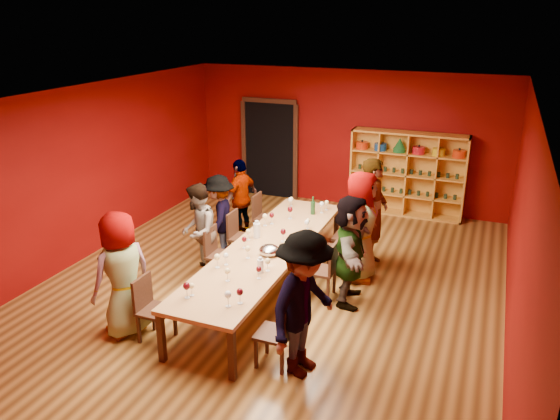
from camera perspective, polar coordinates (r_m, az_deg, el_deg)
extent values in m
cube|color=brown|center=(8.70, -1.39, -8.49)|extent=(7.10, 9.10, 0.02)
cube|color=#650505|center=(12.20, 7.00, 7.40)|extent=(7.10, 0.02, 3.00)
cube|color=#650505|center=(4.75, -24.50, -15.96)|extent=(7.10, 0.02, 3.00)
cube|color=#650505|center=(9.95, -20.41, 3.37)|extent=(0.02, 9.10, 3.00)
cube|color=#650505|center=(7.51, 23.98, -2.42)|extent=(0.02, 9.10, 3.00)
cube|color=white|center=(7.72, -1.58, 11.59)|extent=(7.10, 9.10, 0.02)
cube|color=#B27D4A|center=(8.37, -1.43, -4.10)|extent=(1.10, 4.50, 0.06)
cube|color=black|center=(7.10, -12.29, -12.87)|extent=(0.08, 0.08, 0.69)
cube|color=black|center=(10.54, 0.80, -1.06)|extent=(0.08, 0.08, 0.69)
cube|color=black|center=(6.66, -5.03, -14.83)|extent=(0.08, 0.08, 0.69)
cube|color=black|center=(10.26, 5.91, -1.80)|extent=(0.08, 0.08, 0.69)
cube|color=black|center=(12.80, -1.00, 6.31)|extent=(1.20, 0.14, 2.20)
cube|color=black|center=(12.51, -1.16, 11.36)|extent=(1.32, 0.06, 0.10)
cube|color=black|center=(13.00, -3.78, 6.48)|extent=(0.10, 0.06, 2.20)
cube|color=black|center=(12.50, 1.64, 5.97)|extent=(0.10, 0.06, 2.20)
cube|color=gold|center=(12.08, 7.60, 4.31)|extent=(0.04, 0.40, 1.80)
cube|color=gold|center=(11.75, 18.80, 2.95)|extent=(0.04, 0.40, 1.80)
cube|color=gold|center=(11.65, 13.47, 7.81)|extent=(2.40, 0.40, 0.04)
cube|color=gold|center=(12.13, 12.80, -0.33)|extent=(2.40, 0.40, 0.04)
cube|color=gold|center=(12.04, 13.28, 3.89)|extent=(2.40, 0.02, 1.80)
cube|color=gold|center=(11.99, 12.96, 1.59)|extent=(2.36, 0.38, 0.03)
cube|color=gold|center=(11.86, 13.13, 3.65)|extent=(2.36, 0.38, 0.03)
cube|color=gold|center=(11.74, 13.30, 5.76)|extent=(2.36, 0.38, 0.03)
cube|color=gold|center=(11.96, 10.29, 3.99)|extent=(0.03, 0.38, 1.76)
cube|color=gold|center=(11.86, 13.13, 3.65)|extent=(0.03, 0.38, 1.76)
cube|color=gold|center=(11.79, 16.00, 3.30)|extent=(0.03, 0.38, 1.76)
cylinder|color=red|center=(11.90, 8.56, 6.71)|extent=(0.26, 0.26, 0.15)
sphere|color=black|center=(11.88, 8.59, 7.16)|extent=(0.05, 0.05, 0.05)
cylinder|color=#154592|center=(11.82, 10.45, 6.51)|extent=(0.26, 0.26, 0.15)
sphere|color=black|center=(11.80, 10.48, 6.96)|extent=(0.05, 0.05, 0.05)
cylinder|color=#18612F|center=(11.76, 12.36, 6.13)|extent=(0.26, 0.26, 0.08)
cone|color=#18612F|center=(11.73, 12.41, 6.84)|extent=(0.24, 0.24, 0.22)
cylinder|color=red|center=(11.70, 14.30, 6.07)|extent=(0.26, 0.26, 0.15)
sphere|color=black|center=(11.67, 14.34, 6.52)|extent=(0.05, 0.05, 0.05)
cylinder|color=gold|center=(11.65, 16.25, 5.84)|extent=(0.26, 0.26, 0.15)
sphere|color=black|center=(11.63, 16.30, 6.29)|extent=(0.05, 0.05, 0.05)
cylinder|color=red|center=(11.62, 18.21, 5.60)|extent=(0.26, 0.26, 0.15)
sphere|color=black|center=(11.60, 18.26, 6.05)|extent=(0.05, 0.05, 0.05)
cylinder|color=#1B311F|center=(12.15, 8.25, 2.48)|extent=(0.07, 0.07, 0.10)
cylinder|color=#1B311F|center=(12.11, 9.09, 2.37)|extent=(0.07, 0.07, 0.10)
cylinder|color=#1B311F|center=(12.08, 9.95, 2.27)|extent=(0.07, 0.07, 0.10)
cylinder|color=#1B311F|center=(12.04, 10.81, 2.16)|extent=(0.07, 0.07, 0.10)
cylinder|color=#1B311F|center=(12.01, 11.67, 2.05)|extent=(0.07, 0.07, 0.10)
cylinder|color=#1B311F|center=(11.98, 12.54, 1.94)|extent=(0.07, 0.07, 0.10)
cylinder|color=#1B311F|center=(11.96, 13.41, 1.83)|extent=(0.07, 0.07, 0.10)
cylinder|color=#1B311F|center=(11.94, 14.28, 1.72)|extent=(0.07, 0.07, 0.10)
cylinder|color=#1B311F|center=(11.92, 15.16, 1.61)|extent=(0.07, 0.07, 0.10)
cylinder|color=#1B311F|center=(11.90, 16.04, 1.50)|extent=(0.07, 0.07, 0.10)
cylinder|color=#1B311F|center=(11.89, 16.92, 1.39)|extent=(0.07, 0.07, 0.10)
cylinder|color=#1B311F|center=(11.87, 17.80, 1.27)|extent=(0.07, 0.07, 0.10)
cylinder|color=#1B311F|center=(12.03, 8.35, 4.52)|extent=(0.07, 0.07, 0.10)
cylinder|color=#1B311F|center=(11.99, 9.21, 4.42)|extent=(0.07, 0.07, 0.10)
cylinder|color=#1B311F|center=(11.95, 10.08, 4.32)|extent=(0.07, 0.07, 0.10)
cylinder|color=#1B311F|center=(11.92, 10.95, 4.22)|extent=(0.07, 0.07, 0.10)
cylinder|color=#1B311F|center=(11.88, 11.82, 4.12)|extent=(0.07, 0.07, 0.10)
cylinder|color=#1B311F|center=(11.86, 12.70, 4.01)|extent=(0.07, 0.07, 0.10)
cylinder|color=#1B311F|center=(11.83, 13.58, 3.90)|extent=(0.07, 0.07, 0.10)
cylinder|color=#1B311F|center=(11.81, 14.47, 3.80)|extent=(0.07, 0.07, 0.10)
cylinder|color=#1B311F|center=(11.79, 15.35, 3.69)|extent=(0.07, 0.07, 0.10)
cylinder|color=#1B311F|center=(11.77, 16.25, 3.58)|extent=(0.07, 0.07, 0.10)
cylinder|color=#1B311F|center=(11.76, 17.14, 3.46)|extent=(0.07, 0.07, 0.10)
cylinder|color=#1B311F|center=(11.74, 18.03, 3.35)|extent=(0.07, 0.07, 0.10)
cube|color=black|center=(7.50, -12.84, -10.22)|extent=(0.42, 0.42, 0.04)
cube|color=black|center=(7.48, -14.20, -8.30)|extent=(0.04, 0.40, 0.44)
cube|color=black|center=(7.59, -14.53, -11.97)|extent=(0.04, 0.04, 0.41)
cube|color=black|center=(7.41, -12.35, -12.61)|extent=(0.04, 0.04, 0.41)
cube|color=black|center=(7.82, -13.06, -10.80)|extent=(0.04, 0.04, 0.41)
cube|color=black|center=(7.65, -10.91, -11.38)|extent=(0.04, 0.04, 0.41)
imported|color=silver|center=(7.56, -16.18, -6.48)|extent=(0.74, 0.96, 1.74)
cube|color=black|center=(8.89, -6.15, -4.77)|extent=(0.42, 0.42, 0.04)
cube|color=black|center=(8.88, -7.29, -3.16)|extent=(0.04, 0.40, 0.44)
cube|color=black|center=(8.93, -7.57, -6.32)|extent=(0.04, 0.04, 0.41)
cube|color=black|center=(8.78, -5.62, -6.71)|extent=(0.04, 0.04, 0.41)
cube|color=black|center=(9.20, -6.54, -5.45)|extent=(0.04, 0.04, 0.41)
cube|color=black|center=(9.05, -4.63, -5.82)|extent=(0.04, 0.04, 0.41)
imported|color=#4E4E53|center=(8.94, -8.56, -2.22)|extent=(0.65, 0.86, 1.58)
cube|color=black|center=(9.54, -3.93, -2.92)|extent=(0.42, 0.42, 0.04)
cube|color=black|center=(9.52, -4.99, -1.42)|extent=(0.04, 0.40, 0.44)
cube|color=black|center=(9.56, -5.26, -4.38)|extent=(0.04, 0.04, 0.41)
cube|color=black|center=(9.42, -3.41, -4.71)|extent=(0.04, 0.04, 0.41)
cube|color=black|center=(9.83, -4.36, -3.62)|extent=(0.04, 0.04, 0.41)
cube|color=black|center=(9.70, -2.56, -3.93)|extent=(0.04, 0.04, 0.41)
imported|color=white|center=(9.61, -6.38, -0.74)|extent=(0.64, 1.05, 1.51)
cube|color=black|center=(10.41, -1.46, -0.85)|extent=(0.42, 0.42, 0.04)
cube|color=black|center=(10.40, -2.43, 0.52)|extent=(0.04, 0.40, 0.44)
cube|color=black|center=(10.41, -2.68, -2.19)|extent=(0.04, 0.04, 0.41)
cube|color=black|center=(10.29, -0.95, -2.46)|extent=(0.04, 0.04, 0.41)
cube|color=black|center=(10.70, -1.93, -1.55)|extent=(0.04, 0.04, 0.41)
cube|color=black|center=(10.58, -0.24, -1.81)|extent=(0.04, 0.04, 0.41)
imported|color=silver|center=(10.50, -4.08, 1.25)|extent=(0.59, 0.97, 1.54)
cube|color=black|center=(6.85, -0.61, -12.79)|extent=(0.42, 0.42, 0.04)
cube|color=black|center=(6.67, 0.92, -11.39)|extent=(0.04, 0.40, 0.44)
cube|color=black|center=(6.91, -2.51, -14.77)|extent=(0.04, 0.04, 0.41)
cube|color=black|center=(6.80, 0.21, -15.40)|extent=(0.04, 0.04, 0.41)
cube|color=black|center=(7.16, -1.36, -13.34)|extent=(0.04, 0.04, 0.41)
cube|color=black|center=(7.06, 1.26, -13.91)|extent=(0.04, 0.04, 0.41)
imported|color=#4B4B50|center=(6.49, 2.51, -9.84)|extent=(0.72, 1.26, 1.83)
cube|color=black|center=(8.38, 4.30, -6.32)|extent=(0.42, 0.42, 0.04)
cube|color=black|center=(8.23, 5.61, -5.03)|extent=(0.04, 0.40, 0.44)
cube|color=black|center=(8.39, 2.79, -8.00)|extent=(0.04, 0.04, 0.41)
cube|color=black|center=(8.30, 5.03, -8.39)|extent=(0.04, 0.04, 0.41)
cube|color=black|center=(8.67, 3.54, -7.01)|extent=(0.04, 0.04, 0.41)
cube|color=black|center=(8.59, 5.70, -7.37)|extent=(0.04, 0.04, 0.41)
imported|color=white|center=(8.10, 7.38, -4.17)|extent=(0.69, 1.62, 1.69)
cube|color=black|center=(9.09, 5.88, -4.19)|extent=(0.42, 0.42, 0.04)
cube|color=black|center=(8.95, 7.10, -2.97)|extent=(0.04, 0.40, 0.44)
cube|color=black|center=(9.08, 4.49, -5.74)|extent=(0.04, 0.04, 0.41)
cube|color=black|center=(8.99, 6.56, -6.07)|extent=(0.04, 0.04, 0.41)
cube|color=black|center=(9.37, 5.12, -4.89)|extent=(0.04, 0.04, 0.41)
cube|color=black|center=(9.29, 7.13, -5.21)|extent=(0.04, 0.04, 0.41)
imported|color=pink|center=(8.81, 8.38, -1.71)|extent=(0.58, 0.94, 1.82)
cube|color=black|center=(9.61, 6.88, -2.83)|extent=(0.42, 0.42, 0.04)
cube|color=black|center=(9.48, 8.05, -1.65)|extent=(0.04, 0.40, 0.44)
cube|color=black|center=(9.60, 5.57, -4.29)|extent=(0.04, 0.04, 0.41)
cube|color=black|center=(9.52, 7.54, -4.59)|extent=(0.04, 0.04, 0.41)
cube|color=black|center=(9.89, 6.14, -3.53)|extent=(0.04, 0.04, 0.41)
cube|color=black|center=(9.82, 8.05, -3.81)|extent=(0.04, 0.04, 0.41)
imported|color=#525157|center=(9.33, 9.73, -0.30)|extent=(0.51, 0.69, 1.89)
cylinder|color=white|center=(8.01, -3.36, -5.03)|extent=(0.06, 0.06, 0.01)
cylinder|color=white|center=(7.99, -3.37, -4.65)|extent=(0.01, 0.01, 0.11)
ellipsoid|color=beige|center=(7.95, -3.39, -4.06)|extent=(0.08, 0.08, 0.09)
cylinder|color=white|center=(9.25, -0.87, -1.44)|extent=(0.07, 0.07, 0.01)
cylinder|color=white|center=(9.23, -0.87, -1.09)|extent=(0.01, 0.01, 0.11)
ellipsoid|color=#42070E|center=(9.20, -0.87, -0.54)|extent=(0.08, 0.08, 0.10)
cylinder|color=white|center=(9.79, 4.36, -0.27)|extent=(0.07, 0.07, 0.01)
cylinder|color=white|center=(9.77, 4.37, 0.08)|extent=(0.01, 0.01, 0.12)
ellipsoid|color=white|center=(9.73, 4.39, 0.61)|extent=(0.09, 0.09, 0.10)
cylinder|color=white|center=(10.11, 1.20, 0.46)|extent=(0.06, 0.06, 0.01)
cylinder|color=white|center=(10.09, 1.20, 0.74)|extent=(0.01, 0.01, 0.10)
ellipsoid|color=beige|center=(10.07, 1.20, 1.16)|extent=(0.07, 0.07, 0.08)
cylinder|color=white|center=(10.00, 1.09, 0.23)|extent=(0.07, 0.07, 0.01)
cylinder|color=white|center=(9.98, 1.09, 0.56)|extent=(0.01, 0.01, 0.11)
ellipsoid|color=white|center=(9.94, 1.09, 1.07)|extent=(0.08, 0.08, 0.10)
cylinder|color=white|center=(9.49, 1.06, -0.88)|extent=(0.07, 0.07, 0.01)
cylinder|color=white|center=(9.46, 1.06, -0.51)|extent=(0.01, 0.01, 0.12)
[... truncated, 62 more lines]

